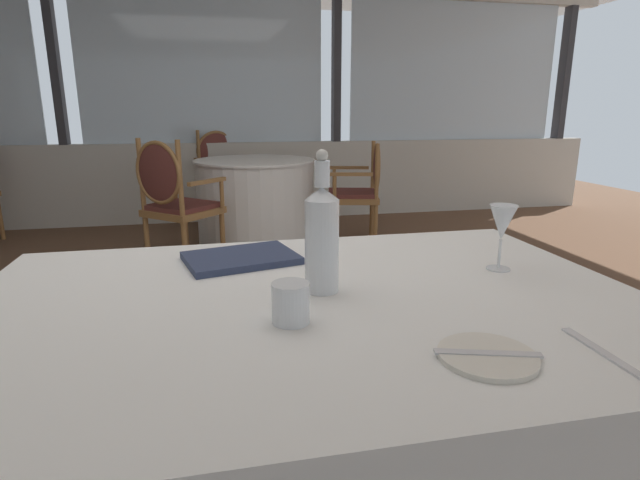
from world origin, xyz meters
TOP-DOWN VIEW (x-y plane):
  - ground_plane at (0.00, 0.00)m, footprint 12.54×12.54m
  - window_wall_far at (0.00, 3.62)m, footprint 9.10×0.14m
  - foreground_table at (0.26, -0.87)m, footprint 1.59×1.09m
  - side_plate at (0.51, -1.22)m, footprint 0.17×0.17m
  - butter_knife at (0.51, -1.22)m, footprint 0.18×0.07m
  - dinner_fork at (0.72, -1.25)m, footprint 0.02×0.20m
  - water_bottle at (0.29, -0.83)m, footprint 0.08×0.08m
  - wine_glass at (0.81, -0.76)m, footprint 0.07×0.07m
  - water_tumbler at (0.19, -0.99)m, footprint 0.08×0.08m
  - menu_book at (0.12, -0.54)m, footprint 0.35×0.29m
  - background_table_1 at (0.41, 2.56)m, footprint 1.08×1.08m
  - dining_chair_1_0 at (-0.25, 1.85)m, footprint 0.66×0.66m
  - dining_chair_1_1 at (1.35, 2.34)m, footprint 0.55×0.61m
  - dining_chair_1_2 at (0.13, 3.49)m, footprint 0.62×0.57m

SIDE VIEW (x-z plane):
  - ground_plane at x=0.00m, z-range 0.00..0.00m
  - foreground_table at x=0.26m, z-range 0.00..0.76m
  - background_table_1 at x=0.41m, z-range 0.00..0.76m
  - dining_chair_1_1 at x=1.35m, z-range 0.07..0.99m
  - dining_chair_1_2 at x=0.13m, z-range 0.08..1.07m
  - dining_chair_1_0 at x=-0.25m, z-range 0.08..1.07m
  - dinner_fork at x=0.72m, z-range 0.76..0.77m
  - side_plate at x=0.51m, z-range 0.76..0.77m
  - menu_book at x=0.12m, z-range 0.76..0.78m
  - butter_knife at x=0.51m, z-range 0.77..0.77m
  - water_tumbler at x=0.19m, z-range 0.76..0.85m
  - wine_glass at x=0.81m, z-range 0.80..0.98m
  - water_bottle at x=0.29m, z-range 0.73..1.07m
  - window_wall_far at x=0.00m, z-range -0.26..2.36m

